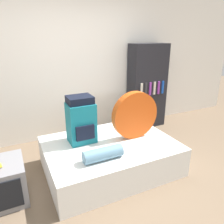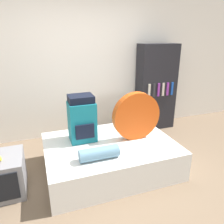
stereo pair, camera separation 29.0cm
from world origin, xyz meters
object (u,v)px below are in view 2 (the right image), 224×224
at_px(tent_bag, 136,116).
at_px(bookshelf, 156,88).
at_px(sleeping_roll, 99,153).
at_px(backpack, 82,119).
at_px(television, 0,176).

relative_size(tent_bag, bookshelf, 0.41).
xyz_separation_m(tent_bag, sleeping_roll, (-0.66, -0.36, -0.26)).
height_order(tent_bag, sleeping_roll, tent_bag).
bearing_deg(sleeping_roll, tent_bag, 29.04).
bearing_deg(bookshelf, tent_bag, -131.06).
relative_size(backpack, tent_bag, 0.95).
height_order(backpack, television, backpack).
relative_size(tent_bag, sleeping_roll, 1.41).
distance_m(sleeping_roll, television, 1.23).
bearing_deg(sleeping_roll, television, 164.39).
xyz_separation_m(backpack, bookshelf, (1.69, 0.90, 0.11)).
distance_m(backpack, sleeping_roll, 0.63).
relative_size(backpack, television, 1.15).
height_order(backpack, bookshelf, bookshelf).
bearing_deg(backpack, bookshelf, 27.93).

